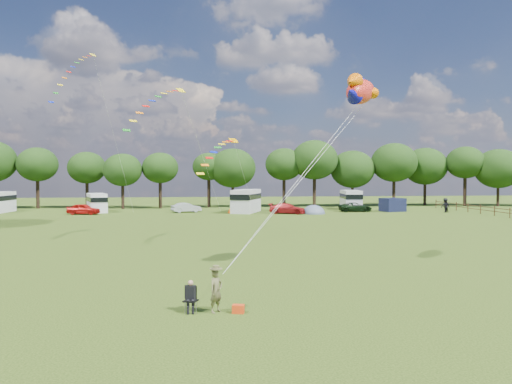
{
  "coord_description": "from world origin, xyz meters",
  "views": [
    {
      "loc": [
        -3.14,
        -20.31,
        5.02
      ],
      "look_at": [
        0.0,
        8.0,
        4.0
      ],
      "focal_mm": 35.0,
      "sensor_mm": 36.0,
      "label": 1
    }
  ],
  "objects": [
    {
      "name": "ground_plane",
      "position": [
        0.0,
        0.0,
        0.0
      ],
      "size": [
        180.0,
        180.0,
        0.0
      ],
      "primitive_type": "plane",
      "color": "black",
      "rests_on": "ground"
    },
    {
      "name": "tree_line",
      "position": [
        5.3,
        54.99,
        6.35
      ],
      "size": [
        102.98,
        10.98,
        10.27
      ],
      "color": "black",
      "rests_on": "ground"
    },
    {
      "name": "fence",
      "position": [
        32.0,
        34.5,
        0.7
      ],
      "size": [
        0.12,
        33.12,
        1.2
      ],
      "color": "#472D19",
      "rests_on": "ground"
    },
    {
      "name": "car_a",
      "position": [
        -17.68,
        43.61,
        0.68
      ],
      "size": [
        4.32,
        2.37,
        1.36
      ],
      "primitive_type": "imported",
      "rotation": [
        0.0,
        0.0,
        1.38
      ],
      "color": "#B2110D",
      "rests_on": "ground"
    },
    {
      "name": "car_b",
      "position": [
        -5.05,
        45.59,
        0.63
      ],
      "size": [
        3.83,
        2.53,
        1.27
      ],
      "primitive_type": "imported",
      "rotation": [
        0.0,
        0.0,
        1.93
      ],
      "color": "#9EA3A8",
      "rests_on": "ground"
    },
    {
      "name": "car_c",
      "position": [
        7.77,
        41.95,
        0.67
      ],
      "size": [
        4.83,
        3.3,
        1.34
      ],
      "primitive_type": "imported",
      "rotation": [
        0.0,
        0.0,
        1.22
      ],
      "color": "maroon",
      "rests_on": "ground"
    },
    {
      "name": "car_d",
      "position": [
        17.46,
        44.51,
        0.61
      ],
      "size": [
        4.55,
        2.22,
        1.22
      ],
      "primitive_type": "imported",
      "rotation": [
        0.0,
        0.0,
        1.52
      ],
      "color": "black",
      "rests_on": "ground"
    },
    {
      "name": "campervan_b",
      "position": [
        -16.82,
        47.39,
        1.32
      ],
      "size": [
        3.61,
        5.45,
        2.47
      ],
      "rotation": [
        0.0,
        0.0,
        1.89
      ],
      "color": "silver",
      "rests_on": "ground"
    },
    {
      "name": "campervan_c",
      "position": [
        2.77,
        44.83,
        1.61
      ],
      "size": [
        4.58,
        6.64,
        3.0
      ],
      "rotation": [
        0.0,
        0.0,
        1.21
      ],
      "color": "silver",
      "rests_on": "ground"
    },
    {
      "name": "campervan_d",
      "position": [
        18.14,
        48.75,
        1.46
      ],
      "size": [
        3.01,
        5.78,
        2.71
      ],
      "rotation": [
        0.0,
        0.0,
        1.45
      ],
      "color": "silver",
      "rests_on": "ground"
    },
    {
      "name": "tent_orange",
      "position": [
        1.82,
        44.13,
        0.02
      ],
      "size": [
        3.0,
        3.29,
        2.35
      ],
      "color": "#F14B00",
      "rests_on": "ground"
    },
    {
      "name": "tent_greyblue",
      "position": [
        11.11,
        41.7,
        0.02
      ],
      "size": [
        2.96,
        3.24,
        2.2
      ],
      "color": "#4D596D",
      "rests_on": "ground"
    },
    {
      "name": "awning_navy",
      "position": [
        22.55,
        44.34,
        0.9
      ],
      "size": [
        3.36,
        2.97,
        1.79
      ],
      "primitive_type": "cube",
      "rotation": [
        0.0,
        0.0,
        0.25
      ],
      "color": "black",
      "rests_on": "ground"
    },
    {
      "name": "kite_flyer",
      "position": [
        -2.6,
        -2.34,
        0.79
      ],
      "size": [
        0.67,
        0.67,
        1.57
      ],
      "primitive_type": "imported",
      "rotation": [
        0.0,
        0.0,
        0.77
      ],
      "color": "brown",
      "rests_on": "ground"
    },
    {
      "name": "camp_chair",
      "position": [
        -3.52,
        -2.13,
        0.69
      ],
      "size": [
        0.6,
        0.62,
        1.16
      ],
      "rotation": [
        0.0,
        0.0,
        -0.38
      ],
      "color": "#99999E",
      "rests_on": "ground"
    },
    {
      "name": "kite_bag",
      "position": [
        -1.81,
        -2.52,
        0.15
      ],
      "size": [
        0.48,
        0.37,
        0.3
      ],
      "primitive_type": "cube",
      "rotation": [
        0.0,
        0.0,
        -0.22
      ],
      "color": "red",
      "rests_on": "ground"
    },
    {
      "name": "fish_kite",
      "position": [
        5.02,
        4.91,
        9.34
      ],
      "size": [
        2.93,
        3.57,
        1.98
      ],
      "rotation": [
        0.0,
        -0.21,
        0.96
      ],
      "color": "red",
      "rests_on": "ground"
    },
    {
      "name": "streamer_kite_a",
      "position": [
        -15.07,
        29.81,
        15.23
      ],
      "size": [
        3.29,
        5.53,
        5.74
      ],
      "rotation": [
        0.0,
        0.0,
        0.77
      ],
      "color": "yellow",
      "rests_on": "ground"
    },
    {
      "name": "streamer_kite_b",
      "position": [
        -6.2,
        18.01,
        10.56
      ],
      "size": [
        4.34,
        4.69,
        3.81
      ],
      "rotation": [
        0.0,
        0.0,
        0.62
      ],
      "color": "yellow",
      "rests_on": "ground"
    },
    {
      "name": "streamer_kite_c",
      "position": [
        -1.68,
        16.09,
        6.84
      ],
      "size": [
        3.2,
        4.88,
        2.81
      ],
      "rotation": [
        0.0,
        0.0,
        0.42
      ],
      "color": "#E59B00",
      "rests_on": "ground"
    },
    {
      "name": "walker_a",
      "position": [
        28.77,
        41.76,
        0.78
      ],
      "size": [
        0.81,
        0.56,
        1.55
      ],
      "primitive_type": "imported",
      "rotation": [
        0.0,
        0.0,
        3.27
      ],
      "color": "black",
      "rests_on": "ground"
    },
    {
      "name": "walker_b",
      "position": [
        28.79,
        41.86,
        0.94
      ],
      "size": [
        1.27,
        0.69,
        1.88
      ],
      "primitive_type": "imported",
      "rotation": [
        0.0,
        0.0,
        3.25
      ],
      "color": "black",
      "rests_on": "ground"
    }
  ]
}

